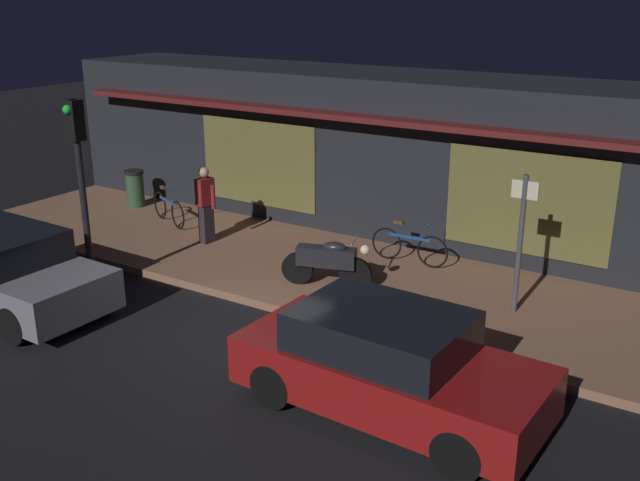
# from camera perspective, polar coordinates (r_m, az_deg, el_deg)

# --- Properties ---
(ground_plane) EXTENTS (60.00, 60.00, 0.00)m
(ground_plane) POSITION_cam_1_polar(r_m,az_deg,el_deg) (12.21, -6.75, -7.20)
(ground_plane) COLOR black
(sidewalk_slab) EXTENTS (18.00, 4.00, 0.15)m
(sidewalk_slab) POSITION_cam_1_polar(r_m,az_deg,el_deg) (14.41, 0.73, -2.52)
(sidewalk_slab) COLOR #8C6047
(sidewalk_slab) RESTS_ON ground_plane
(storefront_building) EXTENTS (18.00, 3.30, 3.60)m
(storefront_building) POSITION_cam_1_polar(r_m,az_deg,el_deg) (16.77, 6.88, 6.62)
(storefront_building) COLOR black
(storefront_building) RESTS_ON ground_plane
(motorcycle) EXTENTS (1.66, 0.74, 0.97)m
(motorcycle) POSITION_cam_1_polar(r_m,az_deg,el_deg) (13.39, 0.64, -1.62)
(motorcycle) COLOR black
(motorcycle) RESTS_ON sidewalk_slab
(bicycle_parked) EXTENTS (1.66, 0.42, 0.91)m
(bicycle_parked) POSITION_cam_1_polar(r_m,az_deg,el_deg) (14.69, 6.97, -0.44)
(bicycle_parked) COLOR black
(bicycle_parked) RESTS_ON sidewalk_slab
(bicycle_extra) EXTENTS (1.55, 0.70, 0.91)m
(bicycle_extra) POSITION_cam_1_polar(r_m,az_deg,el_deg) (17.45, -11.74, 2.44)
(bicycle_extra) COLOR black
(bicycle_extra) RESTS_ON sidewalk_slab
(person_photographer) EXTENTS (0.62, 0.41, 1.67)m
(person_photographer) POSITION_cam_1_polar(r_m,az_deg,el_deg) (15.83, -8.94, 2.88)
(person_photographer) COLOR #28232D
(person_photographer) RESTS_ON sidewalk_slab
(sign_post) EXTENTS (0.44, 0.09, 2.40)m
(sign_post) POSITION_cam_1_polar(r_m,az_deg,el_deg) (12.49, 15.40, 0.34)
(sign_post) COLOR #47474C
(sign_post) RESTS_ON sidewalk_slab
(trash_bin) EXTENTS (0.48, 0.48, 0.93)m
(trash_bin) POSITION_cam_1_polar(r_m,az_deg,el_deg) (19.03, -14.25, 3.99)
(trash_bin) COLOR #2D4C33
(trash_bin) RESTS_ON sidewalk_slab
(traffic_light_pole) EXTENTS (0.24, 0.33, 3.60)m
(traffic_light_pole) POSITION_cam_1_polar(r_m,az_deg,el_deg) (13.44, -18.28, 5.65)
(traffic_light_pole) COLOR black
(traffic_light_pole) RESTS_ON ground_plane
(parked_car_far) EXTENTS (4.15, 1.87, 1.42)m
(parked_car_far) POSITION_cam_1_polar(r_m,az_deg,el_deg) (13.97, -23.50, -2.12)
(parked_car_far) COLOR black
(parked_car_far) RESTS_ON ground_plane
(parked_car_across) EXTENTS (4.17, 1.93, 1.42)m
(parked_car_across) POSITION_cam_1_polar(r_m,az_deg,el_deg) (9.77, 5.27, -9.56)
(parked_car_across) COLOR black
(parked_car_across) RESTS_ON ground_plane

